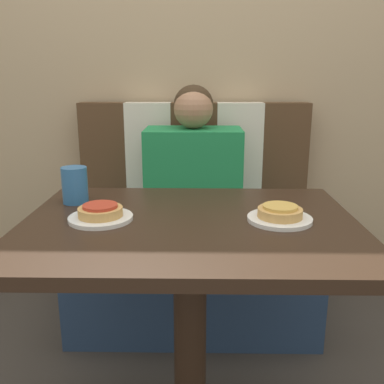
% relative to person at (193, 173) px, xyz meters
% --- Properties ---
extents(wall_back, '(7.00, 0.05, 2.60)m').
position_rel_person_xyz_m(wall_back, '(0.00, 0.34, 0.57)').
color(wall_back, tan).
rests_on(wall_back, ground_plane).
extents(booth_seat, '(1.12, 0.57, 0.42)m').
position_rel_person_xyz_m(booth_seat, '(0.00, -0.00, -0.52)').
color(booth_seat, navy).
rests_on(booth_seat, ground_plane).
extents(booth_backrest, '(1.12, 0.10, 0.61)m').
position_rel_person_xyz_m(booth_backrest, '(-0.00, 0.23, -0.01)').
color(booth_backrest, '#4C331E').
rests_on(booth_backrest, booth_seat).
extents(dining_table, '(0.96, 0.73, 0.75)m').
position_rel_person_xyz_m(dining_table, '(0.00, -0.72, -0.08)').
color(dining_table, black).
rests_on(dining_table, ground_plane).
extents(person, '(0.43, 0.25, 0.70)m').
position_rel_person_xyz_m(person, '(0.00, 0.00, 0.00)').
color(person, '#1E8447').
rests_on(person, booth_seat).
extents(plate_left, '(0.18, 0.18, 0.01)m').
position_rel_person_xyz_m(plate_left, '(-0.26, -0.72, 0.03)').
color(plate_left, white).
rests_on(plate_left, dining_table).
extents(plate_right, '(0.18, 0.18, 0.01)m').
position_rel_person_xyz_m(plate_right, '(0.26, -0.72, 0.03)').
color(plate_right, white).
rests_on(plate_right, dining_table).
extents(pizza_left, '(0.13, 0.13, 0.03)m').
position_rel_person_xyz_m(pizza_left, '(-0.26, -0.72, 0.05)').
color(pizza_left, tan).
rests_on(pizza_left, plate_left).
extents(pizza_right, '(0.13, 0.13, 0.03)m').
position_rel_person_xyz_m(pizza_right, '(0.26, -0.72, 0.05)').
color(pizza_right, tan).
rests_on(pizza_right, plate_right).
extents(drinking_cup, '(0.08, 0.08, 0.12)m').
position_rel_person_xyz_m(drinking_cup, '(-0.38, -0.55, 0.08)').
color(drinking_cup, '#2D669E').
rests_on(drinking_cup, dining_table).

